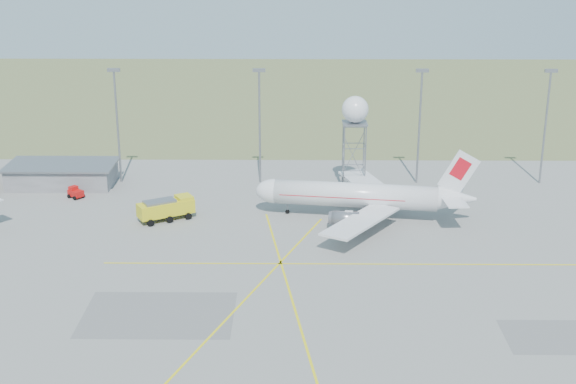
{
  "coord_description": "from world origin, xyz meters",
  "views": [
    {
      "loc": [
        -3.71,
        -70.65,
        44.68
      ],
      "look_at": [
        -4.77,
        40.0,
        6.99
      ],
      "focal_mm": 50.0,
      "sensor_mm": 36.0,
      "label": 1
    }
  ],
  "objects_px": {
    "radar_tower": "(354,138)",
    "baggage_tug": "(76,194)",
    "airliner_main": "(359,196)",
    "fire_truck": "(167,209)"
  },
  "relations": [
    {
      "from": "fire_truck",
      "to": "baggage_tug",
      "type": "relative_size",
      "value": 2.96
    },
    {
      "from": "radar_tower",
      "to": "baggage_tug",
      "type": "relative_size",
      "value": 5.41
    },
    {
      "from": "airliner_main",
      "to": "baggage_tug",
      "type": "relative_size",
      "value": 11.36
    },
    {
      "from": "radar_tower",
      "to": "baggage_tug",
      "type": "xyz_separation_m",
      "value": [
        -47.31,
        -5.11,
        -8.53
      ]
    },
    {
      "from": "baggage_tug",
      "to": "fire_truck",
      "type": "bearing_deg",
      "value": 7.74
    },
    {
      "from": "airliner_main",
      "to": "fire_truck",
      "type": "relative_size",
      "value": 3.83
    },
    {
      "from": "fire_truck",
      "to": "baggage_tug",
      "type": "xyz_separation_m",
      "value": [
        -17.17,
        10.2,
        -0.94
      ]
    },
    {
      "from": "radar_tower",
      "to": "baggage_tug",
      "type": "bearing_deg",
      "value": -173.83
    },
    {
      "from": "airliner_main",
      "to": "radar_tower",
      "type": "height_order",
      "value": "radar_tower"
    },
    {
      "from": "radar_tower",
      "to": "fire_truck",
      "type": "xyz_separation_m",
      "value": [
        -30.14,
        -15.32,
        -7.59
      ]
    }
  ]
}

